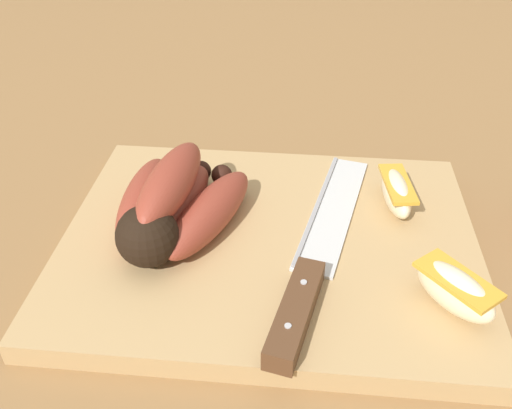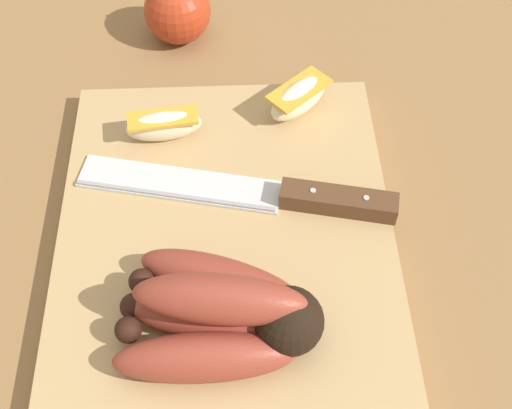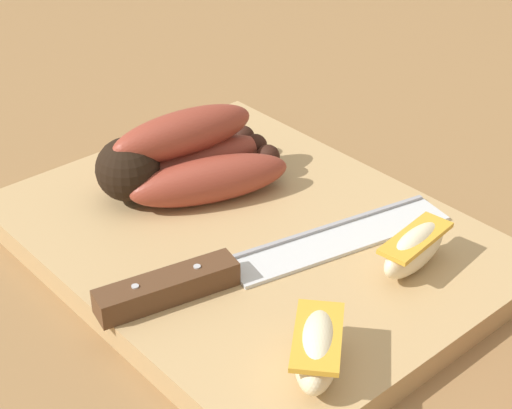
# 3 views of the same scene
# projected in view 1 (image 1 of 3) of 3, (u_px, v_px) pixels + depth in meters

# --- Properties ---
(ground_plane) EXTENTS (6.00, 6.00, 0.00)m
(ground_plane) POSITION_uv_depth(u_px,v_px,m) (269.00, 258.00, 0.50)
(ground_plane) COLOR olive
(cutting_board) EXTENTS (0.36, 0.28, 0.02)m
(cutting_board) POSITION_uv_depth(u_px,v_px,m) (275.00, 245.00, 0.50)
(cutting_board) COLOR tan
(cutting_board) RESTS_ON ground_plane
(banana_bunch) EXTENTS (0.12, 0.15, 0.07)m
(banana_bunch) POSITION_uv_depth(u_px,v_px,m) (172.00, 205.00, 0.48)
(banana_bunch) COLOR black
(banana_bunch) RESTS_ON cutting_board
(chefs_knife) EXTENTS (0.09, 0.28, 0.02)m
(chefs_knife) POSITION_uv_depth(u_px,v_px,m) (310.00, 271.00, 0.44)
(chefs_knife) COLOR silver
(chefs_knife) RESTS_ON cutting_board
(apple_wedge_near) EXTENTS (0.06, 0.07, 0.03)m
(apple_wedge_near) POSITION_uv_depth(u_px,v_px,m) (455.00, 290.00, 0.41)
(apple_wedge_near) COLOR beige
(apple_wedge_near) RESTS_ON cutting_board
(apple_wedge_middle) EXTENTS (0.03, 0.07, 0.03)m
(apple_wedge_middle) POSITION_uv_depth(u_px,v_px,m) (396.00, 192.00, 0.52)
(apple_wedge_middle) COLOR beige
(apple_wedge_middle) RESTS_ON cutting_board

